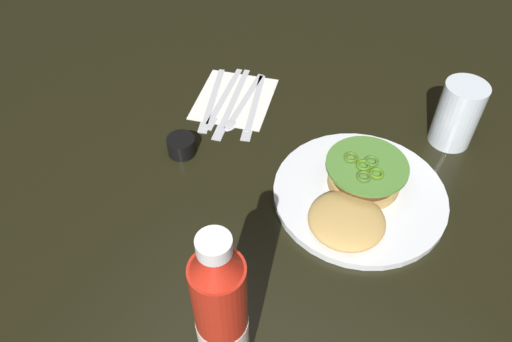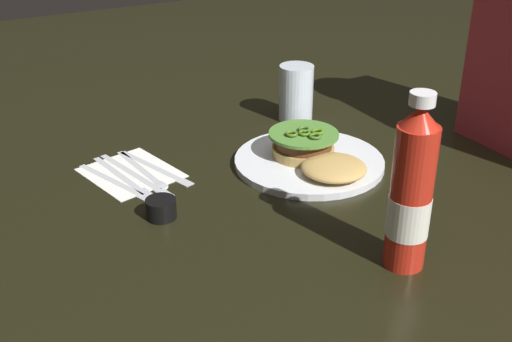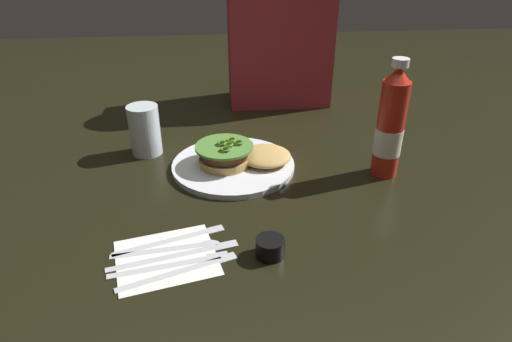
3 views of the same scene
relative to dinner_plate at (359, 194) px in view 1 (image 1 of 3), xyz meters
name	(u,v)px [view 1 (image 1 of 3)]	position (x,y,z in m)	size (l,w,h in m)	color
ground_plane	(299,208)	(0.07, -0.08, -0.01)	(3.00, 3.00, 0.00)	black
dinner_plate	(359,194)	(0.00, 0.00, 0.00)	(0.28, 0.28, 0.01)	white
burger_sandwich	(359,190)	(0.02, 0.00, 0.03)	(0.22, 0.13, 0.05)	tan
ketchup_bottle	(222,318)	(0.33, -0.06, 0.11)	(0.06, 0.06, 0.26)	red
water_glass	(458,114)	(-0.21, 0.10, 0.05)	(0.07, 0.07, 0.12)	silver
condiment_cup	(181,146)	(0.05, -0.31, 0.01)	(0.05, 0.05, 0.03)	black
napkin	(234,98)	(-0.13, -0.30, 0.00)	(0.16, 0.14, 0.00)	white
table_knife	(211,102)	(-0.09, -0.34, 0.00)	(0.19, 0.08, 0.00)	silver
fork_utensil	(221,101)	(-0.10, -0.32, 0.00)	(0.20, 0.05, 0.00)	silver
steak_knife	(231,106)	(-0.10, -0.30, 0.00)	(0.22, 0.07, 0.00)	silver
spoon_utensil	(239,108)	(-0.10, -0.28, 0.00)	(0.19, 0.04, 0.00)	silver
butter_knife	(253,109)	(-0.11, -0.25, 0.00)	(0.19, 0.08, 0.00)	silver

